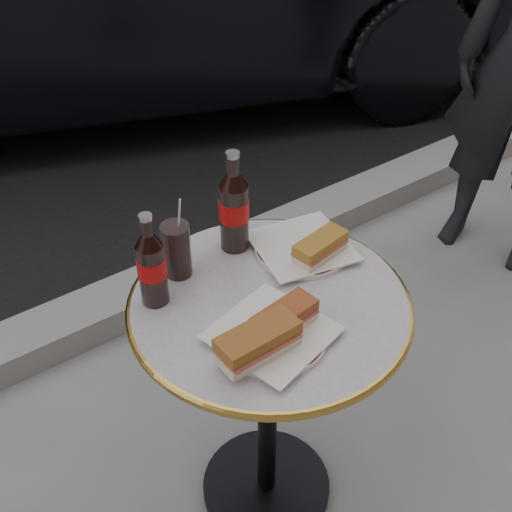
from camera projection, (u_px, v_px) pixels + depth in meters
ground at (266, 488)px, 1.84m from camera, size 80.00×80.00×0.00m
curb at (123, 303)px, 2.38m from camera, size 40.00×0.20×0.12m
bistro_table at (268, 407)px, 1.61m from camera, size 0.62×0.62×0.73m
plate_left at (272, 335)px, 1.29m from camera, size 0.24×0.24×0.01m
plate_right at (302, 248)px, 1.52m from camera, size 0.29×0.29×0.01m
sandwich_left_a at (258, 343)px, 1.23m from camera, size 0.17×0.08×0.06m
sandwich_left_b at (284, 320)px, 1.28m from camera, size 0.15×0.08×0.05m
sandwich_right at (320, 248)px, 1.47m from camera, size 0.15×0.09×0.05m
cola_bottle_left at (151, 260)px, 1.32m from camera, size 0.08×0.08×0.22m
cola_bottle_right at (234, 201)px, 1.46m from camera, size 0.09×0.09×0.25m
cola_glass at (177, 250)px, 1.42m from camera, size 0.08×0.08×0.13m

